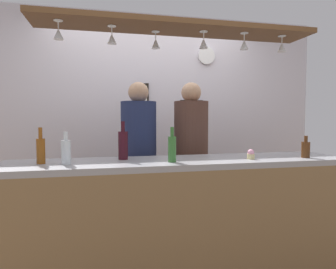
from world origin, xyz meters
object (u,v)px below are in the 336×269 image
object	(u,v)px
person_right_brown_shirt	(191,149)
bottle_soda_clear	(66,151)
person_left_navy_shirt	(139,151)
picture_frame_crest	(141,94)
wall_clock	(206,56)
bottle_beer_amber_tall	(41,150)
bottle_wine_dark_red	(123,144)
bottle_beer_brown_stubby	(306,149)
cupcake	(251,155)
picture_frame_lower_pair	(192,107)
bottle_beer_green_import	(172,148)

from	to	relation	value
person_right_brown_shirt	bottle_soda_clear	xyz separation A→B (m)	(-1.12, -0.65, 0.08)
person_left_navy_shirt	bottle_soda_clear	xyz separation A→B (m)	(-0.59, -0.65, 0.09)
picture_frame_crest	wall_clock	xyz separation A→B (m)	(0.84, -0.01, 0.50)
person_left_navy_shirt	bottle_beer_amber_tall	xyz separation A→B (m)	(-0.77, -0.59, 0.09)
bottle_wine_dark_red	bottle_soda_clear	bearing A→B (deg)	-159.41
bottle_soda_clear	picture_frame_crest	bearing A→B (deg)	63.51
bottle_beer_brown_stubby	bottle_beer_amber_tall	bearing A→B (deg)	176.36
cupcake	person_left_navy_shirt	bearing A→B (deg)	139.19
wall_clock	bottle_soda_clear	bearing A→B (deg)	-137.20
picture_frame_lower_pair	person_left_navy_shirt	bearing A→B (deg)	-134.11
bottle_wine_dark_red	bottle_beer_brown_stubby	size ratio (longest dim) A/B	1.67
bottle_wine_dark_red	bottle_beer_green_import	bearing A→B (deg)	-32.02
person_right_brown_shirt	picture_frame_lower_pair	size ratio (longest dim) A/B	5.59
bottle_beer_brown_stubby	wall_clock	distance (m)	1.87
bottle_soda_clear	picture_frame_lower_pair	distance (m)	2.03
bottle_beer_green_import	bottle_beer_brown_stubby	distance (m)	1.13
person_left_navy_shirt	bottle_beer_brown_stubby	size ratio (longest dim) A/B	9.27
picture_frame_lower_pair	person_right_brown_shirt	bearing A→B (deg)	-107.42
picture_frame_crest	wall_clock	size ratio (longest dim) A/B	1.18
bottle_soda_clear	bottle_beer_brown_stubby	bearing A→B (deg)	-2.10
bottle_soda_clear	bottle_wine_dark_red	size ratio (longest dim) A/B	0.77
person_left_navy_shirt	bottle_wine_dark_red	bearing A→B (deg)	-110.18
picture_frame_crest	bottle_beer_brown_stubby	bearing A→B (deg)	-52.84
bottle_soda_clear	wall_clock	xyz separation A→B (m)	(1.56, 1.45, 1.03)
bottle_beer_brown_stubby	cupcake	bearing A→B (deg)	177.24
bottle_soda_clear	cupcake	size ratio (longest dim) A/B	2.95
person_right_brown_shirt	cupcake	world-z (taller)	person_right_brown_shirt
bottle_beer_green_import	wall_clock	xyz separation A→B (m)	(0.81, 1.51, 1.02)
bottle_beer_amber_tall	picture_frame_lower_pair	size ratio (longest dim) A/B	0.87
bottle_soda_clear	bottle_beer_amber_tall	bearing A→B (deg)	160.84
wall_clock	bottle_wine_dark_red	bearing A→B (deg)	-131.73
bottle_wine_dark_red	bottle_beer_brown_stubby	bearing A→B (deg)	-8.61
bottle_wine_dark_red	picture_frame_crest	size ratio (longest dim) A/B	1.15
bottle_wine_dark_red	wall_clock	bearing A→B (deg)	48.27
cupcake	picture_frame_crest	distance (m)	1.75
bottle_beer_green_import	picture_frame_lower_pair	world-z (taller)	picture_frame_lower_pair
bottle_beer_amber_tall	bottle_wine_dark_red	size ratio (longest dim) A/B	0.87
person_left_navy_shirt	bottle_wine_dark_red	size ratio (longest dim) A/B	5.56
wall_clock	picture_frame_lower_pair	bearing A→B (deg)	178.16
picture_frame_crest	wall_clock	world-z (taller)	wall_clock
person_right_brown_shirt	cupcake	size ratio (longest dim) A/B	21.50
person_right_brown_shirt	bottle_beer_green_import	world-z (taller)	person_right_brown_shirt
bottle_beer_brown_stubby	bottle_beer_green_import	bearing A→B (deg)	179.65
bottle_soda_clear	bottle_beer_green_import	distance (m)	0.76
bottle_soda_clear	picture_frame_lower_pair	world-z (taller)	picture_frame_lower_pair
picture_frame_lower_pair	wall_clock	distance (m)	0.69
person_left_navy_shirt	wall_clock	bearing A→B (deg)	39.34
person_right_brown_shirt	bottle_beer_amber_tall	world-z (taller)	person_right_brown_shirt
bottle_beer_green_import	cupcake	world-z (taller)	bottle_beer_green_import
wall_clock	cupcake	bearing A→B (deg)	-96.24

